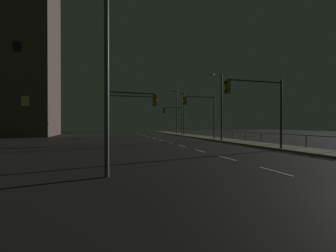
{
  "coord_description": "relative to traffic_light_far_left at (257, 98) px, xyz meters",
  "views": [
    {
      "loc": [
        -7.0,
        -3.38,
        1.98
      ],
      "look_at": [
        -0.83,
        18.87,
        1.81
      ],
      "focal_mm": 25.44,
      "sensor_mm": 36.0,
      "label": 1
    }
  ],
  "objects": [
    {
      "name": "ground_plane",
      "position": [
        -3.99,
        5.78,
        -3.9
      ],
      "size": [
        112.0,
        112.0,
        0.0
      ],
      "primitive_type": "plane",
      "color": "black",
      "rests_on": "ground"
    },
    {
      "name": "street_lamp_mid_block",
      "position": [
        2.95,
        29.56,
        1.27
      ],
      "size": [
        1.59,
        1.54,
        8.49
      ],
      "color": "#38383D",
      "rests_on": "sidewalk_right"
    },
    {
      "name": "street_lamp_median",
      "position": [
        1.97,
        9.47,
        0.77
      ],
      "size": [
        1.89,
        0.89,
        7.56
      ],
      "color": "#2D3033",
      "rests_on": "sidewalk_right"
    },
    {
      "name": "lane_markings_center",
      "position": [
        -3.99,
        9.28,
        -3.89
      ],
      "size": [
        0.14,
        50.0,
        0.01
      ],
      "color": "silver",
      "rests_on": "ground"
    },
    {
      "name": "sidewalk_right",
      "position": [
        3.38,
        5.78,
        -3.83
      ],
      "size": [
        2.96,
        77.0,
        0.14
      ],
      "primitive_type": "cube",
      "color": "gray",
      "rests_on": "ground"
    },
    {
      "name": "traffic_light_overhead_east",
      "position": [
        0.55,
        11.58,
        0.06
      ],
      "size": [
        4.23,
        0.47,
        5.4
      ],
      "color": "#4C4C51",
      "rests_on": "sidewalk_right"
    },
    {
      "name": "traffic_light_far_center",
      "position": [
        0.74,
        23.71,
        -0.28
      ],
      "size": [
        3.53,
        0.45,
        4.94
      ],
      "color": "#4C4C51",
      "rests_on": "sidewalk_right"
    },
    {
      "name": "traffic_light_far_left",
      "position": [
        0.0,
        0.0,
        0.0
      ],
      "size": [
        5.04,
        0.46,
        5.25
      ],
      "color": "#2D3033",
      "rests_on": "sidewalk_right"
    },
    {
      "name": "street_lamp_across_street",
      "position": [
        2.85,
        25.08,
        0.67
      ],
      "size": [
        1.47,
        0.98,
        7.43
      ],
      "color": "#2D3033",
      "rests_on": "sidewalk_right"
    },
    {
      "name": "traffic_light_near_right",
      "position": [
        -8.61,
        5.27,
        -0.4
      ],
      "size": [
        4.37,
        0.7,
        4.91
      ],
      "color": "#4C4C51",
      "rests_on": "ground"
    },
    {
      "name": "traffic_light_mid_left",
      "position": [
        -8.14,
        10.39,
        -0.14
      ],
      "size": [
        5.32,
        0.34,
        5.23
      ],
      "color": "#2D3033",
      "rests_on": "ground"
    },
    {
      "name": "barrier_fence",
      "position": [
        4.71,
        0.21,
        -3.02
      ],
      "size": [
        0.09,
        27.95,
        0.98
      ],
      "color": "#59595E",
      "rests_on": "sidewalk_right"
    },
    {
      "name": "street_lamp_corner",
      "position": [
        -11.07,
        -5.95,
        0.42
      ],
      "size": [
        1.68,
        0.58,
        7.22
      ],
      "color": "#4C4C51",
      "rests_on": "ground"
    },
    {
      "name": "lane_edge_line",
      "position": [
        1.65,
        10.78,
        -3.89
      ],
      "size": [
        0.14,
        53.0,
        0.01
      ],
      "color": "gold",
      "rests_on": "ground"
    }
  ]
}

